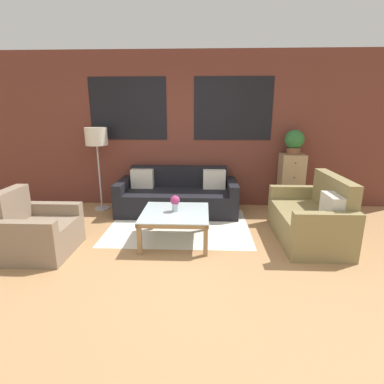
{
  "coord_description": "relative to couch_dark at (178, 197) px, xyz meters",
  "views": [
    {
      "loc": [
        0.44,
        -3.19,
        1.77
      ],
      "look_at": [
        0.26,
        1.29,
        0.55
      ],
      "focal_mm": 28.0,
      "sensor_mm": 36.0,
      "label": 1
    }
  ],
  "objects": [
    {
      "name": "ground_plane",
      "position": [
        0.03,
        -1.95,
        -0.28
      ],
      "size": [
        16.0,
        16.0,
        0.0
      ],
      "primitive_type": "plane",
      "color": "#AD7F51"
    },
    {
      "name": "wall_back_brick",
      "position": [
        0.03,
        0.49,
        1.13
      ],
      "size": [
        8.4,
        0.09,
        2.8
      ],
      "color": "brown",
      "rests_on": "ground_plane"
    },
    {
      "name": "rug",
      "position": [
        0.08,
        -0.71,
        -0.28
      ],
      "size": [
        2.18,
        1.67,
        0.0
      ],
      "color": "silver",
      "rests_on": "ground_plane"
    },
    {
      "name": "couch_dark",
      "position": [
        0.0,
        0.0,
        0.0
      ],
      "size": [
        2.09,
        0.88,
        0.78
      ],
      "color": "black",
      "rests_on": "ground_plane"
    },
    {
      "name": "settee_vintage",
      "position": [
        1.97,
        -1.15,
        0.03
      ],
      "size": [
        0.8,
        1.43,
        0.92
      ],
      "color": "olive",
      "rests_on": "ground_plane"
    },
    {
      "name": "armchair_corner",
      "position": [
        -1.64,
        -1.69,
        -0.0
      ],
      "size": [
        0.8,
        0.86,
        0.84
      ],
      "color": "#84705B",
      "rests_on": "ground_plane"
    },
    {
      "name": "coffee_table",
      "position": [
        0.08,
        -1.28,
        0.09
      ],
      "size": [
        0.91,
        0.91,
        0.43
      ],
      "color": "silver",
      "rests_on": "ground_plane"
    },
    {
      "name": "floor_lamp",
      "position": [
        -1.43,
        0.1,
        1.0
      ],
      "size": [
        0.39,
        0.39,
        1.49
      ],
      "color": "#B2B2B7",
      "rests_on": "ground_plane"
    },
    {
      "name": "drawer_cabinet",
      "position": [
        2.05,
        0.22,
        0.23
      ],
      "size": [
        0.41,
        0.39,
        1.02
      ],
      "color": "tan",
      "rests_on": "ground_plane"
    },
    {
      "name": "potted_plant",
      "position": [
        2.05,
        0.22,
        0.97
      ],
      "size": [
        0.34,
        0.34,
        0.43
      ],
      "color": "brown",
      "rests_on": "drawer_cabinet"
    },
    {
      "name": "flower_vase",
      "position": [
        0.08,
        -1.24,
        0.28
      ],
      "size": [
        0.13,
        0.13,
        0.22
      ],
      "color": "#ADBCC6",
      "rests_on": "coffee_table"
    }
  ]
}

